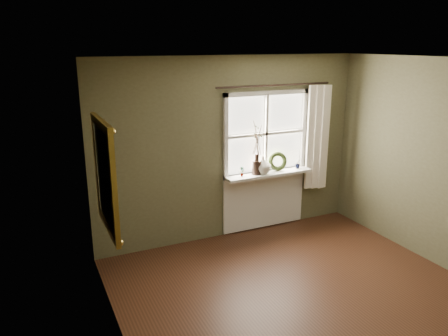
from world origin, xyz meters
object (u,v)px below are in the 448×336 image
object	(u,v)px
dark_jug	(257,167)
cream_vase	(263,165)
wreath	(278,163)
gilt_mirror	(104,176)

from	to	relation	value
dark_jug	cream_vase	size ratio (longest dim) A/B	0.79
wreath	gilt_mirror	distance (m)	2.92
wreath	dark_jug	bearing A→B (deg)	-159.67
dark_jug	wreath	xyz separation A→B (m)	(0.38, 0.04, 0.01)
cream_vase	dark_jug	bearing A→B (deg)	180.00
cream_vase	wreath	bearing A→B (deg)	8.13
cream_vase	gilt_mirror	world-z (taller)	gilt_mirror
dark_jug	cream_vase	world-z (taller)	cream_vase
cream_vase	gilt_mirror	size ratio (longest dim) A/B	0.22
dark_jug	cream_vase	xyz separation A→B (m)	(0.10, 0.00, 0.03)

